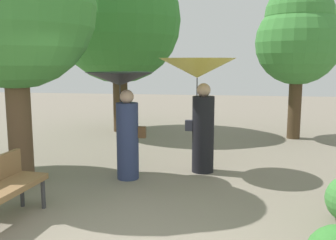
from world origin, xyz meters
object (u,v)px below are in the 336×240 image
(person_right, at_px, (199,85))
(tree_mid_right, at_px, (298,35))
(tree_mid_left, at_px, (119,11))
(person_left, at_px, (123,104))

(person_right, distance_m, tree_mid_right, 4.40)
(person_right, xyz_separation_m, tree_mid_left, (-2.62, 3.90, 1.89))
(person_right, height_order, tree_mid_left, tree_mid_left)
(person_right, bearing_deg, person_left, 109.10)
(person_left, xyz_separation_m, tree_mid_right, (3.59, 4.19, 1.43))
(person_left, xyz_separation_m, tree_mid_left, (-1.35, 4.53, 2.18))
(tree_mid_left, height_order, tree_mid_right, tree_mid_left)
(tree_mid_left, distance_m, tree_mid_right, 5.01)
(person_left, distance_m, tree_mid_right, 5.70)
(person_right, height_order, tree_mid_right, tree_mid_right)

